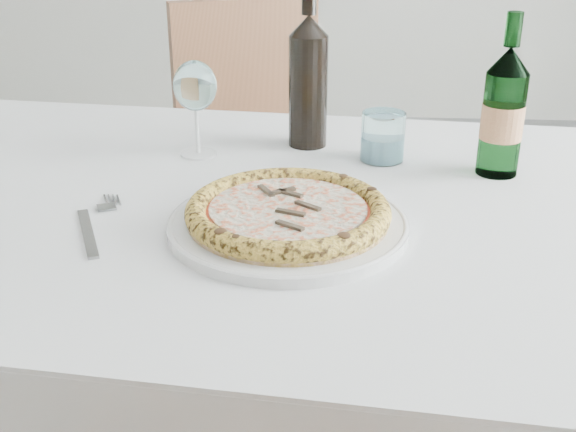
% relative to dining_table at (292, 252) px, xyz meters
% --- Properties ---
extents(dining_table, '(1.59, 1.04, 0.76)m').
position_rel_dining_table_xyz_m(dining_table, '(0.00, 0.00, 0.00)').
color(dining_table, brown).
rests_on(dining_table, floor).
extents(chair_far, '(0.50, 0.50, 0.93)m').
position_rel_dining_table_xyz_m(chair_far, '(-0.13, 0.76, -0.14)').
color(chair_far, brown).
rests_on(chair_far, floor).
extents(plate, '(0.32, 0.32, 0.02)m').
position_rel_dining_table_xyz_m(plate, '(0.00, -0.10, 0.09)').
color(plate, white).
rests_on(plate, dining_table).
extents(pizza, '(0.27, 0.27, 0.03)m').
position_rel_dining_table_xyz_m(pizza, '(-0.00, -0.10, 0.11)').
color(pizza, tan).
rests_on(pizza, plate).
extents(fork, '(0.07, 0.21, 0.00)m').
position_rel_dining_table_xyz_m(fork, '(-0.26, -0.10, 0.09)').
color(fork, slate).
rests_on(fork, dining_table).
extents(wine_glass, '(0.07, 0.07, 0.16)m').
position_rel_dining_table_xyz_m(wine_glass, '(-0.17, 0.19, 0.20)').
color(wine_glass, white).
rests_on(wine_glass, dining_table).
extents(tumbler, '(0.07, 0.07, 0.08)m').
position_rel_dining_table_xyz_m(tumbler, '(0.14, 0.18, 0.12)').
color(tumbler, white).
rests_on(tumbler, dining_table).
extents(beer_bottle, '(0.07, 0.07, 0.25)m').
position_rel_dining_table_xyz_m(beer_bottle, '(0.32, 0.13, 0.18)').
color(beer_bottle, '#3E7647').
rests_on(beer_bottle, dining_table).
extents(wine_bottle, '(0.07, 0.07, 0.27)m').
position_rel_dining_table_xyz_m(wine_bottle, '(0.01, 0.26, 0.20)').
color(wine_bottle, black).
rests_on(wine_bottle, dining_table).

